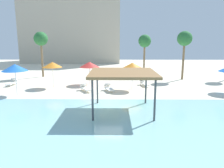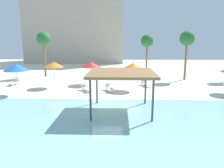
# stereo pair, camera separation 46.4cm
# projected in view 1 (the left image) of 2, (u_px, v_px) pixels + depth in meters

# --- Properties ---
(ground_plane) EXTENTS (80.00, 80.00, 0.00)m
(ground_plane) POSITION_uv_depth(u_px,v_px,m) (108.00, 105.00, 17.43)
(ground_plane) COLOR beige
(lagoon_water) EXTENTS (44.00, 13.50, 0.04)m
(lagoon_water) POSITION_uv_depth(u_px,v_px,m) (105.00, 132.00, 12.28)
(lagoon_water) COLOR #8CC6CC
(lagoon_water) RESTS_ON ground
(shade_pavilion) EXTENTS (4.64, 4.64, 2.93)m
(shade_pavilion) POSITION_uv_depth(u_px,v_px,m) (123.00, 74.00, 15.28)
(shade_pavilion) COLOR #42474C
(shade_pavilion) RESTS_ON ground
(beach_umbrella_orange_2) EXTENTS (2.12, 2.12, 2.79)m
(beach_umbrella_orange_2) POSITION_uv_depth(u_px,v_px,m) (52.00, 65.00, 23.40)
(beach_umbrella_orange_2) COLOR silver
(beach_umbrella_orange_2) RESTS_ON ground
(beach_umbrella_blue_4) EXTENTS (2.34, 2.34, 2.94)m
(beach_umbrella_blue_4) POSITION_uv_depth(u_px,v_px,m) (15.00, 68.00, 20.04)
(beach_umbrella_blue_4) COLOR silver
(beach_umbrella_blue_4) RESTS_ON ground
(beach_umbrella_orange_5) EXTENTS (2.26, 2.26, 2.83)m
(beach_umbrella_orange_5) POSITION_uv_depth(u_px,v_px,m) (132.00, 66.00, 22.37)
(beach_umbrella_orange_5) COLOR silver
(beach_umbrella_orange_5) RESTS_ON ground
(beach_umbrella_red_6) EXTENTS (2.31, 2.31, 2.65)m
(beach_umbrella_red_6) POSITION_uv_depth(u_px,v_px,m) (89.00, 65.00, 25.02)
(beach_umbrella_red_6) COLOR silver
(beach_umbrella_red_6) RESTS_ON ground
(lounge_chair_0) EXTENTS (0.95, 1.98, 0.74)m
(lounge_chair_0) POSITION_uv_depth(u_px,v_px,m) (144.00, 83.00, 24.63)
(lounge_chair_0) COLOR white
(lounge_chair_0) RESTS_ON ground
(lounge_chair_1) EXTENTS (0.69, 1.92, 0.74)m
(lounge_chair_1) POSITION_uv_depth(u_px,v_px,m) (12.00, 82.00, 24.84)
(lounge_chair_1) COLOR white
(lounge_chair_1) RESTS_ON ground
(lounge_chair_2) EXTENTS (1.13, 1.99, 0.74)m
(lounge_chair_2) POSITION_uv_depth(u_px,v_px,m) (109.00, 88.00, 22.02)
(lounge_chair_2) COLOR white
(lounge_chair_2) RESTS_ON ground
(lounge_chair_3) EXTENTS (1.45, 1.95, 0.74)m
(lounge_chair_3) POSITION_uv_depth(u_px,v_px,m) (85.00, 88.00, 22.03)
(lounge_chair_3) COLOR white
(lounge_chair_3) RESTS_ON ground
(palm_tree_0) EXTENTS (1.90, 1.90, 6.26)m
(palm_tree_0) POSITION_uv_depth(u_px,v_px,m) (185.00, 40.00, 27.57)
(palm_tree_0) COLOR brown
(palm_tree_0) RESTS_ON ground
(palm_tree_1) EXTENTS (1.90, 1.90, 6.24)m
(palm_tree_1) POSITION_uv_depth(u_px,v_px,m) (41.00, 40.00, 29.66)
(palm_tree_1) COLOR brown
(palm_tree_1) RESTS_ON ground
(palm_tree_3) EXTENTS (1.90, 1.90, 5.92)m
(palm_tree_3) POSITION_uv_depth(u_px,v_px,m) (145.00, 42.00, 32.28)
(palm_tree_3) COLOR brown
(palm_tree_3) RESTS_ON ground
(hotel_block_0) EXTENTS (21.72, 10.34, 15.85)m
(hotel_block_0) POSITION_uv_depth(u_px,v_px,m) (73.00, 28.00, 50.22)
(hotel_block_0) COLOR #B2A893
(hotel_block_0) RESTS_ON ground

